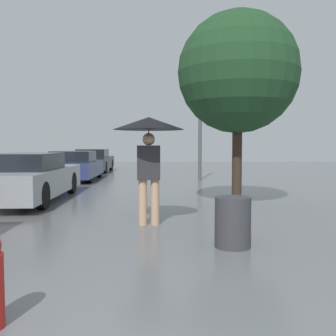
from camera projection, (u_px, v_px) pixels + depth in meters
pedestrian at (149, 135)px, 6.67m from camera, size 1.27×1.27×1.94m
parked_car_second at (30, 178)px, 9.69m from camera, size 1.64×4.60×1.23m
parked_car_third at (74, 166)px, 15.26m from camera, size 1.82×3.83×1.20m
parked_car_farthest at (94, 161)px, 20.24m from camera, size 1.73×4.15×1.22m
tree at (238, 73)px, 8.57m from camera, size 2.77×2.77×4.49m
street_lamp at (200, 116)px, 15.10m from camera, size 0.32×0.32×4.31m
trash_bin at (233, 222)px, 5.28m from camera, size 0.51×0.51×0.71m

